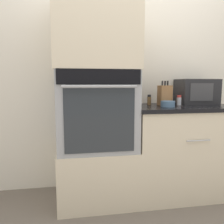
# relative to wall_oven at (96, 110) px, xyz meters

# --- Properties ---
(ground_plane) EXTENTS (12.00, 12.00, 0.00)m
(ground_plane) POSITION_rel_wall_oven_xyz_m (0.36, -0.30, -0.87)
(ground_plane) COLOR #6B6056
(wall_back) EXTENTS (8.00, 0.05, 2.50)m
(wall_back) POSITION_rel_wall_oven_xyz_m (0.36, 0.33, 0.38)
(wall_back) COLOR silver
(wall_back) RESTS_ON ground_plane
(oven_cabinet_base) EXTENTS (0.71, 0.60, 0.51)m
(oven_cabinet_base) POSITION_rel_wall_oven_xyz_m (0.00, 0.00, -0.61)
(oven_cabinet_base) COLOR beige
(oven_cabinet_base) RESTS_ON ground_plane
(wall_oven) EXTENTS (0.69, 0.64, 0.71)m
(wall_oven) POSITION_rel_wall_oven_xyz_m (0.00, 0.00, 0.00)
(wall_oven) COLOR #9EA0A5
(wall_oven) RESTS_ON oven_cabinet_base
(oven_cabinet_upper) EXTENTS (0.71, 0.60, 0.69)m
(oven_cabinet_upper) POSITION_rel_wall_oven_xyz_m (0.00, 0.00, 0.70)
(oven_cabinet_upper) COLOR beige
(oven_cabinet_upper) RESTS_ON wall_oven
(counter_unit) EXTENTS (1.02, 0.63, 0.90)m
(counter_unit) POSITION_rel_wall_oven_xyz_m (0.86, 0.00, -0.42)
(counter_unit) COLOR beige
(counter_unit) RESTS_ON ground_plane
(microwave) EXTENTS (0.40, 0.28, 0.26)m
(microwave) POSITION_rel_wall_oven_xyz_m (1.09, 0.15, 0.16)
(microwave) COLOR #232326
(microwave) RESTS_ON counter_unit
(knife_block) EXTENTS (0.11, 0.12, 0.24)m
(knife_block) POSITION_rel_wall_oven_xyz_m (0.69, 0.06, 0.13)
(knife_block) COLOR olive
(knife_block) RESTS_ON counter_unit
(bowl) EXTENTS (0.13, 0.13, 0.06)m
(bowl) POSITION_rel_wall_oven_xyz_m (0.66, -0.09, 0.05)
(bowl) COLOR #517599
(bowl) RESTS_ON counter_unit
(condiment_jar_near) EXTENTS (0.04, 0.04, 0.10)m
(condiment_jar_near) POSITION_rel_wall_oven_xyz_m (0.56, 0.15, 0.08)
(condiment_jar_near) COLOR brown
(condiment_jar_near) RESTS_ON counter_unit
(condiment_jar_mid) EXTENTS (0.04, 0.04, 0.10)m
(condiment_jar_mid) POSITION_rel_wall_oven_xyz_m (0.83, 0.04, 0.07)
(condiment_jar_mid) COLOR silver
(condiment_jar_mid) RESTS_ON counter_unit
(condiment_jar_far) EXTENTS (0.06, 0.06, 0.12)m
(condiment_jar_far) POSITION_rel_wall_oven_xyz_m (0.78, 0.25, 0.08)
(condiment_jar_far) COLOR silver
(condiment_jar_far) RESTS_ON counter_unit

